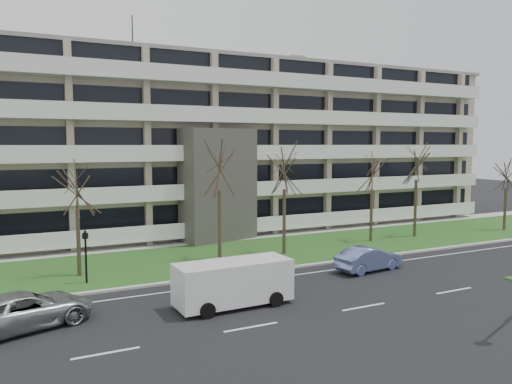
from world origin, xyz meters
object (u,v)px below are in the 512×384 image
blue_sedan (369,259)px  white_van (235,279)px  pedestrian_signal (86,250)px  silver_pickup (26,310)px

blue_sedan → white_van: (-10.10, -2.48, 0.56)m
white_van → blue_sedan: bearing=12.4°
blue_sedan → pedestrian_signal: size_ratio=1.49×
silver_pickup → white_van: bearing=-115.5°
blue_sedan → pedestrian_signal: pedestrian_signal is taller
white_van → pedestrian_signal: bearing=128.3°
blue_sedan → pedestrian_signal: bearing=66.4°
blue_sedan → white_van: white_van is taller
blue_sedan → pedestrian_signal: (-15.99, 4.63, 1.18)m
silver_pickup → pedestrian_signal: (3.22, 5.84, 1.15)m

